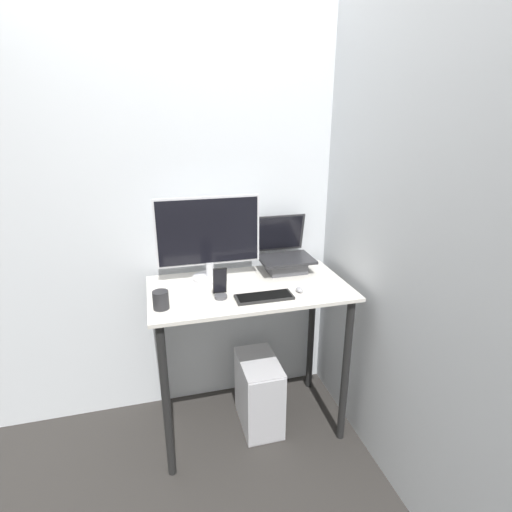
{
  "coord_description": "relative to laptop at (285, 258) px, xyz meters",
  "views": [
    {
      "loc": [
        -0.5,
        -1.69,
        1.86
      ],
      "look_at": [
        0.04,
        0.31,
        1.13
      ],
      "focal_mm": 28.0,
      "sensor_mm": 36.0,
      "label": 1
    }
  ],
  "objects": [
    {
      "name": "cell_phone",
      "position": [
        -0.46,
        -0.29,
        -0.02
      ],
      "size": [
        0.07,
        0.07,
        0.17
      ],
      "color": "#4C4C51",
      "rests_on": "desk"
    },
    {
      "name": "keyboard",
      "position": [
        -0.23,
        -0.36,
        -0.07
      ],
      "size": [
        0.3,
        0.12,
        0.02
      ],
      "color": "black",
      "rests_on": "desk"
    },
    {
      "name": "mouse",
      "position": [
        -0.03,
        -0.33,
        -0.07
      ],
      "size": [
        0.03,
        0.06,
        0.03
      ],
      "color": "#99999E",
      "rests_on": "desk"
    },
    {
      "name": "laptop",
      "position": [
        0.0,
        0.0,
        0.0
      ],
      "size": [
        0.32,
        0.29,
        0.33
      ],
      "color": "#4C4C51",
      "rests_on": "desk"
    },
    {
      "name": "wall_side_right",
      "position": [
        0.37,
        -0.5,
        0.27
      ],
      "size": [
        0.05,
        6.0,
        2.6
      ],
      "color": "silver",
      "rests_on": "ground_plane"
    },
    {
      "name": "ground_plane",
      "position": [
        -0.28,
        -0.5,
        -1.03
      ],
      "size": [
        12.0,
        12.0,
        0.0
      ],
      "primitive_type": "plane",
      "color": "#2D2B28"
    },
    {
      "name": "monitor",
      "position": [
        -0.47,
        -0.03,
        0.16
      ],
      "size": [
        0.6,
        0.2,
        0.49
      ],
      "color": "silver",
      "rests_on": "desk"
    },
    {
      "name": "computer_tower",
      "position": [
        -0.22,
        -0.2,
        -0.81
      ],
      "size": [
        0.23,
        0.39,
        0.46
      ],
      "color": "silver",
      "rests_on": "ground_plane"
    },
    {
      "name": "desk",
      "position": [
        -0.28,
        -0.19,
        -0.26
      ],
      "size": [
        1.12,
        0.62,
        0.95
      ],
      "color": "beige",
      "rests_on": "ground_plane"
    },
    {
      "name": "wall_back",
      "position": [
        -0.28,
        0.2,
        0.27
      ],
      "size": [
        6.0,
        0.05,
        2.6
      ],
      "color": "silver",
      "rests_on": "ground_plane"
    },
    {
      "name": "mug",
      "position": [
        -0.76,
        -0.34,
        -0.03
      ],
      "size": [
        0.08,
        0.08,
        0.09
      ],
      "color": "#262628",
      "rests_on": "desk"
    }
  ]
}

